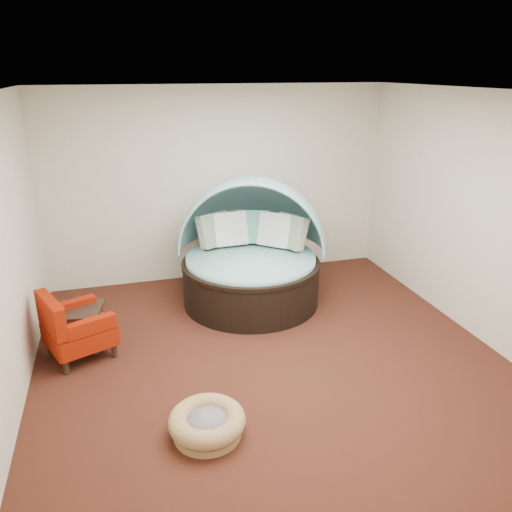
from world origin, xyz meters
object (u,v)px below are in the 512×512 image
object	(u,v)px
canopy_daybed	(251,245)
red_armchair	(74,328)
pet_basket	(207,423)
side_table	(80,322)

from	to	relation	value
canopy_daybed	red_armchair	size ratio (longest dim) A/B	2.75
pet_basket	side_table	world-z (taller)	side_table
pet_basket	side_table	xyz separation A→B (m)	(-1.10, 1.87, 0.18)
red_armchair	pet_basket	bearing A→B (deg)	-77.61
red_armchair	side_table	bearing A→B (deg)	55.83
red_armchair	side_table	size ratio (longest dim) A/B	1.50
canopy_daybed	red_armchair	xyz separation A→B (m)	(-2.25, -0.91, -0.42)
canopy_daybed	side_table	size ratio (longest dim) A/B	4.12
canopy_daybed	red_armchair	distance (m)	2.47
pet_basket	side_table	bearing A→B (deg)	120.53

